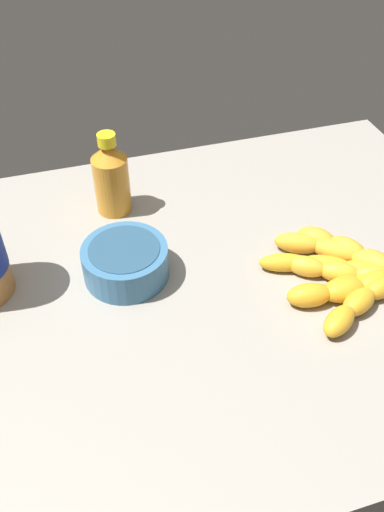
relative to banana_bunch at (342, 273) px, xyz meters
The scene contains 4 objects.
ground_plane 19.61cm from the banana_bunch, 18.09° to the right, with size 97.11×75.08×3.81cm, color gray.
banana_bunch is the anchor object (origin of this frame).
honey_bottle 41.32cm from the banana_bunch, 42.89° to the right, with size 6.17×6.17×15.07cm.
small_bowl 33.20cm from the banana_bunch, 18.99° to the right, with size 13.22×13.22×5.52cm.
Camera 1 is at (20.29, 54.74, 59.22)cm, focal length 37.44 mm.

